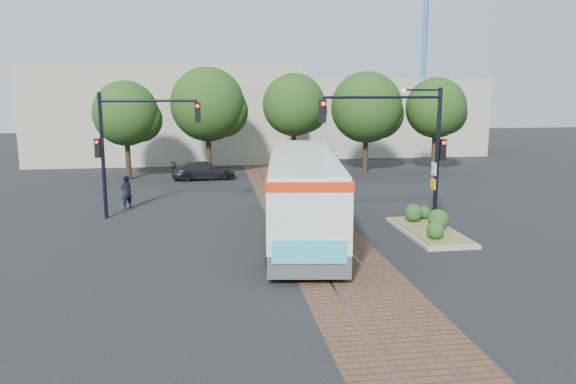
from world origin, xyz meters
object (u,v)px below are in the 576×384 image
at_px(traffic_island, 429,226).
at_px(parked_car, 203,170).
at_px(signal_pole_main, 410,137).
at_px(officer, 126,192).
at_px(city_bus, 303,190).
at_px(signal_pole_left, 126,138).

relative_size(traffic_island, parked_car, 1.20).
relative_size(traffic_island, signal_pole_main, 0.87).
height_order(officer, parked_car, officer).
bearing_deg(signal_pole_main, officer, 151.44).
bearing_deg(city_bus, officer, 150.05).
distance_m(signal_pole_left, parked_car, 12.16).
height_order(city_bus, officer, city_bus).
xyz_separation_m(officer, parked_car, (3.90, 9.11, -0.24)).
bearing_deg(signal_pole_main, parked_car, 118.72).
bearing_deg(signal_pole_left, signal_pole_main, -21.45).
height_order(traffic_island, officer, officer).
bearing_deg(signal_pole_left, traffic_island, -20.36).
distance_m(officer, parked_car, 9.91).
bearing_deg(signal_pole_main, signal_pole_left, 158.55).
xyz_separation_m(traffic_island, parked_car, (-9.73, 16.10, 0.30)).
distance_m(signal_pole_main, officer, 14.79).
bearing_deg(parked_car, traffic_island, -154.23).
bearing_deg(officer, signal_pole_main, 112.89).
relative_size(city_bus, signal_pole_main, 2.20).
height_order(traffic_island, signal_pole_main, signal_pole_main).
height_order(traffic_island, signal_pole_left, signal_pole_left).
height_order(signal_pole_main, officer, signal_pole_main).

